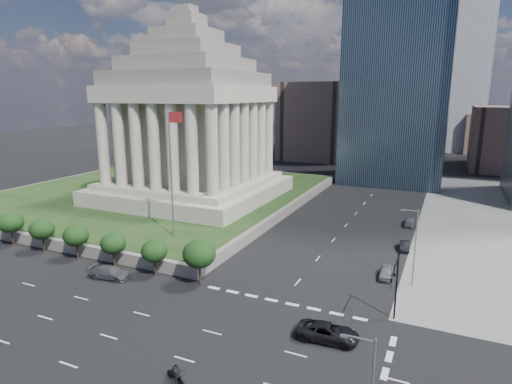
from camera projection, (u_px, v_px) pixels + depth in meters
The scene contains 17 objects.
ground at pixel (387, 177), 126.09m from camera, with size 500.00×500.00×0.00m, color black.
plaza_terrace at pixel (158, 194), 99.84m from camera, with size 66.00×70.00×1.80m, color #69635A.
plaza_lawn at pixel (157, 190), 99.63m from camera, with size 64.00×68.00×0.10m, color #1A3214.
war_memorial at pixel (190, 106), 89.04m from camera, with size 34.00×34.00×39.00m, color #B0A493, non-canonical shape.
flagpole at pixel (172, 166), 64.67m from camera, with size 2.52×0.24×20.00m.
tree_row at pixel (59, 237), 63.60m from camera, with size 53.00×4.00×6.00m, color black, non-canonical shape.
midrise_glass at pixel (400, 70), 114.17m from camera, with size 26.00×26.00×60.00m, color black.
building_filler_ne at pixel (505, 138), 137.47m from camera, with size 20.00×30.00×20.00m, color brown.
building_filler_nw at pixel (319, 121), 161.75m from camera, with size 24.00×30.00×28.00m, color brown.
traffic_signal_ne at pixel (395, 280), 43.35m from camera, with size 0.30×5.74×8.00m.
street_lamp_north at pixel (414, 243), 52.94m from camera, with size 2.13×0.22×10.00m.
pickup_truck at pixel (328, 332), 41.96m from camera, with size 2.82×6.12×1.70m, color black.
suv_grey at pixel (110, 273), 56.17m from camera, with size 2.23×5.48×1.59m, color #4C4D52.
parked_sedan_near at pixel (386, 272), 56.41m from camera, with size 4.34×1.74×1.48m, color gray.
parked_sedan_mid at pixel (404, 246), 66.54m from camera, with size 3.96×1.38×1.30m, color black.
parked_sedan_far at pixel (410, 222), 78.61m from camera, with size 4.58×1.84×1.56m, color slate.
motorcycle_trail at pixel (176, 373), 35.78m from camera, with size 2.39×0.65×1.78m, color black, non-canonical shape.
Camera 1 is at (16.41, -28.80, 23.63)m, focal length 30.00 mm.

